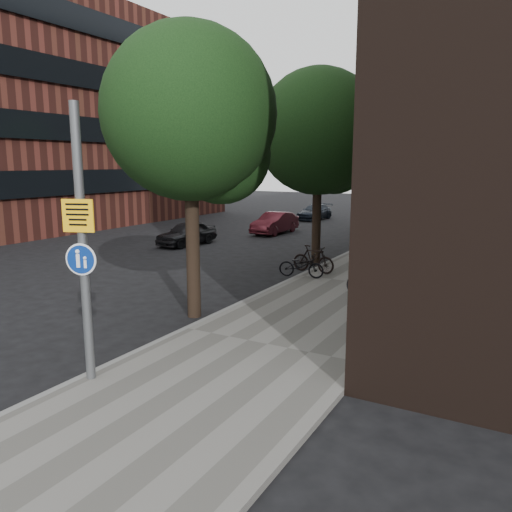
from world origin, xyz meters
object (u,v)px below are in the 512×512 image
Objects in this scene: parked_bike_facade_near at (375,283)px; signpost at (83,245)px; parked_car_near at (187,233)px; pedestrian at (368,272)px.

signpost is at bearing 166.31° from parked_bike_facade_near.
signpost is 16.31m from parked_car_near.
parked_bike_facade_near is 0.52× the size of parked_car_near.
pedestrian is at bearing -24.56° from parked_car_near.
pedestrian is 12.95m from parked_car_near.
signpost is 2.73× the size of pedestrian.
parked_bike_facade_near is (0.07, 0.56, -0.44)m from pedestrian.
parked_bike_facade_near is at bearing 49.41° from signpost.
signpost reaches higher than parked_car_near.
pedestrian is 0.72m from parked_bike_facade_near.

